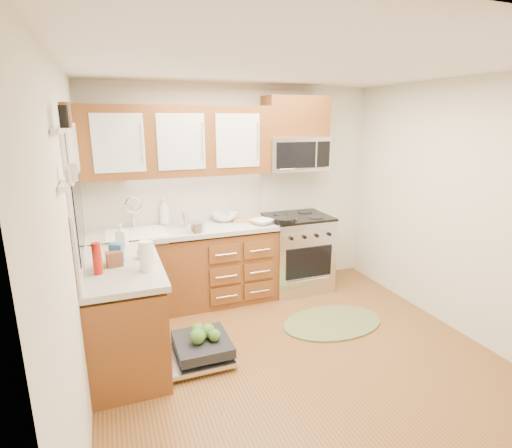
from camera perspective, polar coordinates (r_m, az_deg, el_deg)
name	(u,v)px	position (r m, az deg, el deg)	size (l,w,h in m)	color
floor	(298,358)	(3.86, 6.08, -18.44)	(3.50, 3.50, 0.00)	brown
ceiling	(308,65)	(3.25, 7.37, 21.54)	(3.50, 3.50, 0.00)	white
wall_back	(237,191)	(4.93, -2.68, 4.75)	(3.50, 0.04, 2.50)	beige
wall_front	(486,324)	(2.06, 30.04, -12.22)	(3.50, 0.04, 2.50)	beige
wall_left	(73,249)	(3.00, -24.63, -3.30)	(0.04, 3.50, 2.50)	beige
wall_right	(462,209)	(4.41, 27.33, 1.88)	(0.04, 3.50, 2.50)	beige
base_cabinet_back	(187,270)	(4.70, -9.90, -6.45)	(2.05, 0.60, 0.85)	brown
base_cabinet_left	(125,317)	(3.79, -18.18, -12.45)	(0.60, 1.25, 0.85)	brown
countertop_back	(185,230)	(4.54, -10.14, -0.90)	(2.07, 0.64, 0.05)	#BDB5AD
countertop_left	(122,266)	(3.60, -18.63, -5.68)	(0.64, 1.27, 0.05)	#BDB5AD
backsplash_back	(179,198)	(4.75, -10.98, 3.61)	(2.05, 0.02, 0.57)	beige
backsplash_left	(80,234)	(3.52, -23.84, -1.37)	(0.02, 1.25, 0.57)	beige
upper_cabinets	(178,141)	(4.51, -11.04, 11.55)	(2.05, 0.35, 0.75)	brown
cabinet_over_mw	(295,116)	(4.94, 5.63, 15.04)	(0.76, 0.35, 0.47)	brown
range	(297,252)	(5.08, 5.88, -4.02)	(0.76, 0.64, 0.95)	silver
microwave	(295,154)	(4.94, 5.63, 9.98)	(0.76, 0.38, 0.40)	silver
sink	(137,244)	(4.49, -16.63, -2.81)	(0.62, 0.50, 0.26)	white
dishwasher	(198,349)	(3.81, -8.27, -17.29)	(0.70, 0.60, 0.20)	silver
window	(75,193)	(3.42, -24.45, 4.00)	(0.03, 1.05, 1.05)	white
window_blind	(73,150)	(3.38, -24.63, 9.54)	(0.02, 0.96, 0.40)	white
shelf_upper	(58,131)	(2.52, -26.39, 11.86)	(0.04, 0.40, 0.03)	white
shelf_lower	(65,184)	(2.55, -25.61, 5.15)	(0.04, 0.40, 0.03)	white
rug	(332,322)	(4.45, 10.85, -13.65)	(1.10, 0.72, 0.02)	#5D6F3F
skillet	(285,220)	(4.64, 4.11, 0.60)	(0.25, 0.25, 0.05)	black
stock_pot	(196,227)	(4.34, -8.55, -0.44)	(0.19, 0.19, 0.11)	silver
cutting_board	(244,220)	(4.76, -1.67, 0.52)	(0.26, 0.17, 0.02)	#AD7A4F
canister	(184,220)	(4.55, -10.30, 0.56)	(0.10, 0.10, 0.17)	silver
paper_towel_roll	(146,256)	(3.33, -15.38, -4.40)	(0.11, 0.11, 0.24)	white
mustard_bottle	(97,256)	(3.47, -21.72, -4.33)	(0.07, 0.07, 0.23)	yellow
red_bottle	(97,259)	(3.37, -21.75, -4.62)	(0.07, 0.07, 0.26)	#B1170E
wooden_box	(114,259)	(3.52, -19.57, -4.72)	(0.12, 0.09, 0.12)	brown
blue_carton	(117,253)	(3.59, -19.29, -3.97)	(0.11, 0.06, 0.17)	#2664B3
bowl_a	(262,222)	(4.62, 0.90, 0.30)	(0.23, 0.23, 0.06)	#999999
bowl_b	(224,217)	(4.78, -4.55, 0.97)	(0.29, 0.29, 0.09)	#999999
cup	(232,215)	(4.86, -3.38, 1.33)	(0.14, 0.14, 0.11)	#999999
soap_bottle_a	(165,211)	(4.70, -12.94, 1.79)	(0.12, 0.12, 0.31)	#999999
soap_bottle_b	(121,235)	(4.06, -18.67, -1.43)	(0.09, 0.10, 0.21)	#999999
soap_bottle_c	(143,250)	(3.63, -15.81, -3.62)	(0.12, 0.12, 0.15)	#999999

